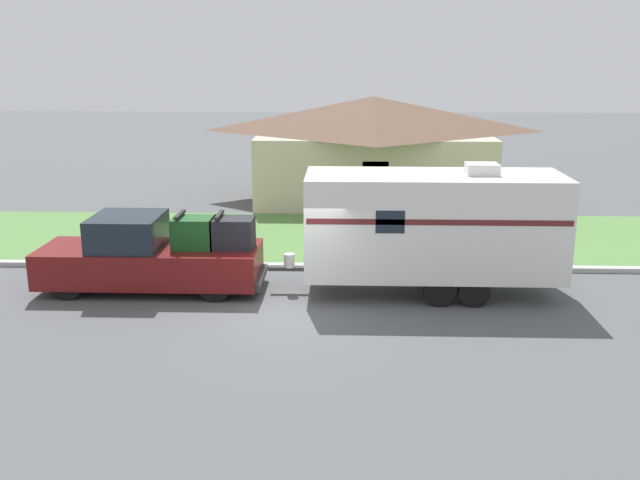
{
  "coord_description": "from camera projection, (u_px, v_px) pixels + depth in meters",
  "views": [
    {
      "loc": [
        1.24,
        -16.16,
        6.14
      ],
      "look_at": [
        0.6,
        1.75,
        1.4
      ],
      "focal_mm": 40.0,
      "sensor_mm": 36.0,
      "label": 1
    }
  ],
  "objects": [
    {
      "name": "curb_strip",
      "position": [
        302.0,
        266.0,
        20.83
      ],
      "size": [
        80.0,
        0.3,
        0.14
      ],
      "color": "#ADADA8",
      "rests_on": "ground_plane"
    },
    {
      "name": "pickup_truck",
      "position": [
        153.0,
        256.0,
        18.81
      ],
      "size": [
        5.88,
        2.08,
        2.09
      ],
      "color": "black",
      "rests_on": "ground_plane"
    },
    {
      "name": "house_across_street",
      "position": [
        372.0,
        146.0,
        30.49
      ],
      "size": [
        10.28,
        7.58,
        4.34
      ],
      "color": "beige",
      "rests_on": "ground_plane"
    },
    {
      "name": "ground_plane",
      "position": [
        293.0,
        314.0,
        17.22
      ],
      "size": [
        120.0,
        120.0,
        0.0
      ],
      "primitive_type": "plane",
      "color": "#515456"
    },
    {
      "name": "travel_trailer",
      "position": [
        433.0,
        225.0,
        18.32
      ],
      "size": [
        7.54,
        2.38,
        3.43
      ],
      "color": "black",
      "rests_on": "ground_plane"
    },
    {
      "name": "mailbox",
      "position": [
        404.0,
        229.0,
        21.22
      ],
      "size": [
        0.48,
        0.2,
        1.33
      ],
      "color": "brown",
      "rests_on": "ground_plane"
    },
    {
      "name": "lawn_strip",
      "position": [
        309.0,
        237.0,
        24.37
      ],
      "size": [
        80.0,
        7.0,
        0.03
      ],
      "color": "#568442",
      "rests_on": "ground_plane"
    }
  ]
}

